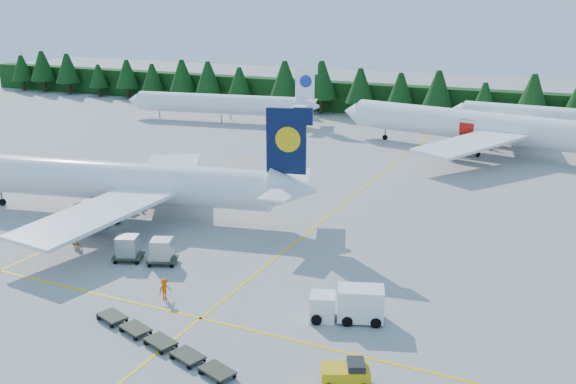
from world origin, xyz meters
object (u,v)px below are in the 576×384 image
at_px(airliner_navy, 104,181).
at_px(baggage_tug, 347,375).
at_px(airstairs, 98,205).
at_px(airliner_red, 467,125).
at_px(service_truck, 347,304).

relative_size(airliner_navy, baggage_tug, 12.76).
xyz_separation_m(airstairs, baggage_tug, (35.50, -19.43, -0.06)).
distance_m(airliner_red, service_truck, 58.40).
height_order(service_truck, baggage_tug, service_truck).
xyz_separation_m(airliner_navy, airliner_red, (29.46, 46.73, 0.26)).
xyz_separation_m(airliner_red, airstairs, (-30.64, -46.60, -3.10)).
bearing_deg(service_truck, airstairs, 141.23).
height_order(airliner_red, airstairs, airliner_red).
relative_size(airliner_red, service_truck, 7.95).
bearing_deg(airliner_navy, airstairs, 161.78).
xyz_separation_m(airliner_navy, baggage_tug, (34.32, -19.30, -2.89)).
bearing_deg(airliner_navy, baggage_tug, -41.14).
relative_size(airstairs, service_truck, 1.05).
bearing_deg(baggage_tug, service_truck, 85.13).
height_order(airliner_navy, airliner_red, airliner_red).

